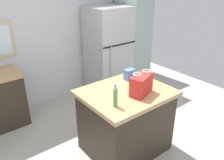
# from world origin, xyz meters

# --- Properties ---
(back_wall) EXTENTS (5.35, 0.13, 2.63)m
(back_wall) POSITION_xyz_m (-0.01, 2.26, 1.32)
(back_wall) COLOR silver
(back_wall) RESTS_ON ground
(kitchen_island) EXTENTS (1.13, 0.94, 0.93)m
(kitchen_island) POSITION_xyz_m (0.22, 0.18, 0.47)
(kitchen_island) COLOR #33281E
(kitchen_island) RESTS_ON ground
(refrigerator) EXTENTS (0.80, 0.76, 1.77)m
(refrigerator) POSITION_xyz_m (1.18, 1.82, 0.88)
(refrigerator) COLOR #B7B7BC
(refrigerator) RESTS_ON ground
(tall_cabinet) EXTENTS (0.51, 0.68, 2.08)m
(tall_cabinet) POSITION_xyz_m (1.85, 1.82, 1.04)
(tall_cabinet) COLOR #9EB2A8
(tall_cabinet) RESTS_ON ground
(shopping_bag) EXTENTS (0.37, 0.28, 0.30)m
(shopping_bag) POSITION_xyz_m (0.32, 0.01, 1.05)
(shopping_bag) COLOR red
(shopping_bag) RESTS_ON kitchen_island
(small_box) EXTENTS (0.15, 0.11, 0.15)m
(small_box) POSITION_xyz_m (0.50, 0.43, 1.00)
(small_box) COLOR #4775B7
(small_box) RESTS_ON kitchen_island
(bottle) EXTENTS (0.05, 0.05, 0.27)m
(bottle) POSITION_xyz_m (-0.14, -0.03, 1.05)
(bottle) COLOR #4C9956
(bottle) RESTS_ON kitchen_island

